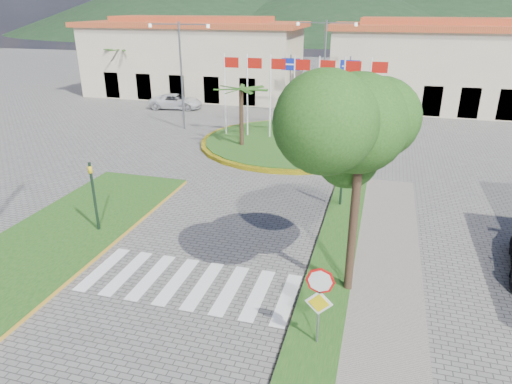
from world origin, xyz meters
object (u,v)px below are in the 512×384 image
(car_dark_a, at_px, (256,97))
(car_dark_b, at_px, (422,107))
(roundabout_island, at_px, (291,142))
(white_van, at_px, (176,101))
(deciduous_tree, at_px, (360,146))
(stop_sign, at_px, (319,295))

(car_dark_a, relative_size, car_dark_b, 1.04)
(car_dark_a, bearing_deg, roundabout_island, -157.38)
(white_van, bearing_deg, deciduous_tree, -152.09)
(white_van, relative_size, car_dark_a, 1.30)
(deciduous_tree, relative_size, white_van, 1.39)
(white_van, bearing_deg, car_dark_a, -63.04)
(car_dark_b, bearing_deg, car_dark_a, 74.88)
(roundabout_island, xyz_separation_m, car_dark_b, (9.31, 12.71, 0.42))
(white_van, bearing_deg, car_dark_b, -87.44)
(white_van, xyz_separation_m, car_dark_b, (22.15, 3.94, -0.08))
(roundabout_island, height_order, deciduous_tree, deciduous_tree)
(deciduous_tree, height_order, car_dark_b, deciduous_tree)
(white_van, distance_m, car_dark_a, 7.94)
(white_van, bearing_deg, stop_sign, -155.91)
(car_dark_b, bearing_deg, roundabout_island, 130.70)
(roundabout_island, height_order, car_dark_a, roundabout_island)
(roundabout_island, xyz_separation_m, white_van, (-12.84, 8.77, 0.50))
(stop_sign, xyz_separation_m, car_dark_a, (-11.19, 33.30, -1.15))
(roundabout_island, bearing_deg, car_dark_b, 53.79)
(deciduous_tree, xyz_separation_m, white_van, (-18.34, 25.77, -4.49))
(roundabout_island, relative_size, stop_sign, 4.79)
(car_dark_a, xyz_separation_m, car_dark_b, (15.61, -0.55, -0.04))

